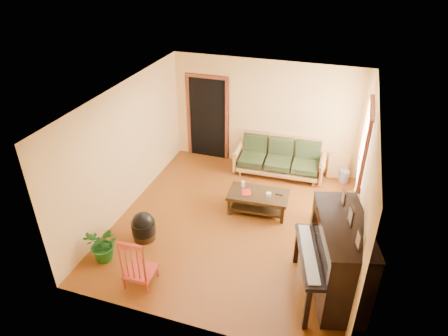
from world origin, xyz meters
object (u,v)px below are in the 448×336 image
(armchair, at_px, (337,213))
(piano, at_px, (338,260))
(sofa, at_px, (279,158))
(ceramic_crock, at_px, (344,176))
(red_chair, at_px, (139,260))
(potted_plant, at_px, (104,245))
(coffee_table, at_px, (258,202))
(footstool, at_px, (144,229))

(armchair, distance_m, piano, 1.69)
(sofa, height_order, piano, piano)
(armchair, bearing_deg, ceramic_crock, 79.54)
(red_chair, height_order, ceramic_crock, red_chair)
(potted_plant, bearing_deg, red_chair, -18.38)
(ceramic_crock, bearing_deg, armchair, -91.78)
(red_chair, xyz_separation_m, ceramic_crock, (2.95, 4.23, -0.35))
(sofa, distance_m, armchair, 2.22)
(coffee_table, height_order, potted_plant, potted_plant)
(footstool, bearing_deg, ceramic_crock, 43.14)
(armchair, height_order, red_chair, red_chair)
(red_chair, bearing_deg, ceramic_crock, 52.87)
(coffee_table, relative_size, red_chair, 1.23)
(piano, height_order, ceramic_crock, piano)
(sofa, distance_m, potted_plant, 4.43)
(coffee_table, xyz_separation_m, armchair, (1.56, -0.10, 0.17))
(potted_plant, bearing_deg, ceramic_crock, 46.02)
(sofa, height_order, coffee_table, sofa)
(red_chair, relative_size, ceramic_crock, 3.52)
(armchair, height_order, piano, piano)
(coffee_table, bearing_deg, footstool, -140.75)
(coffee_table, bearing_deg, potted_plant, -134.73)
(coffee_table, relative_size, piano, 0.76)
(red_chair, distance_m, ceramic_crock, 5.17)
(coffee_table, relative_size, ceramic_crock, 4.35)
(sofa, distance_m, red_chair, 4.32)
(coffee_table, distance_m, ceramic_crock, 2.37)
(coffee_table, height_order, armchair, armchair)
(coffee_table, distance_m, piano, 2.47)
(coffee_table, distance_m, armchair, 1.57)
(potted_plant, bearing_deg, armchair, 29.34)
(footstool, bearing_deg, piano, -4.50)
(sofa, bearing_deg, red_chair, -111.71)
(sofa, relative_size, coffee_table, 1.72)
(sofa, distance_m, piano, 3.69)
(armchair, relative_size, footstool, 1.75)
(footstool, relative_size, ceramic_crock, 1.61)
(coffee_table, bearing_deg, piano, -46.67)
(sofa, xyz_separation_m, red_chair, (-1.44, -4.07, 0.04))
(ceramic_crock, distance_m, potted_plant, 5.48)
(footstool, distance_m, potted_plant, 0.82)
(armchair, bearing_deg, piano, -95.16)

